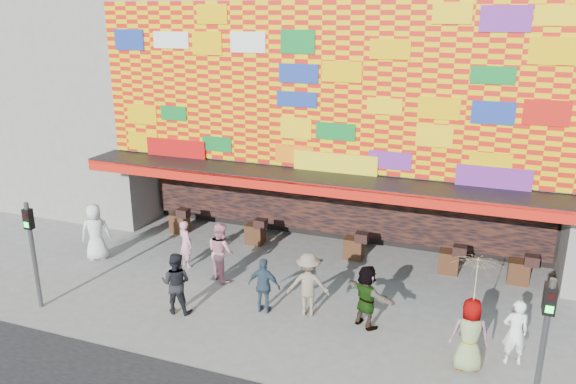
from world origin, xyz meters
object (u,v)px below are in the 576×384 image
signal_right (545,333)px  ped_c (176,283)px  ped_e (264,286)px  ped_f (367,297)px  ped_i (221,252)px  parasol (476,279)px  ped_g (470,335)px  ped_h (515,332)px  ped_d (308,284)px  ped_b (186,244)px  ped_a (96,232)px  signal_left (32,243)px

signal_right → ped_c: 8.88m
ped_c → ped_e: ped_c is taller
ped_f → ped_i: 4.78m
signal_right → parasol: signal_right is taller
ped_g → ped_i: ped_i is taller
ped_c → ped_h: 8.40m
ped_g → ped_e: bearing=-18.4°
ped_c → ped_d: ped_d is taller
ped_b → ped_a: bearing=38.9°
ped_c → ped_i: (0.22, 2.16, 0.05)m
ped_c → parasol: (7.42, 0.08, 1.37)m
ped_c → ped_g: bearing=172.1°
ped_c → ped_d: bearing=-169.9°
ped_c → ped_b: bearing=-73.0°
ped_d → parasol: 4.45m
signal_right → ped_i: 9.18m
ped_e → ped_f: ped_f is taller
ped_g → parasol: parasol is taller
ped_h → ped_e: bearing=-17.6°
ped_e → ped_b: bearing=-27.8°
signal_right → ped_e: (-6.58, 1.89, -1.09)m
ped_a → signal_right: bearing=134.1°
ped_h → ped_b: bearing=-27.6°
ped_a → ped_h: bearing=141.4°
ped_b → ped_d: ped_d is taller
ped_i → signal_left: bearing=73.1°
ped_c → parasol: parasol is taller
signal_right → ped_e: bearing=164.0°
signal_right → ped_a: signal_right is taller
ped_i → ped_h: bearing=-157.2°
signal_right → ped_d: 5.96m
ped_a → parasol: parasol is taller
ped_c → signal_right: bearing=164.5°
signal_left → ped_c: bearing=16.5°
signal_left → ped_e: (5.82, 1.89, -1.09)m
ped_a → ped_i: (4.45, 0.10, -0.04)m
ped_a → ped_h: (12.60, -1.38, -0.14)m
ped_b → ped_d: size_ratio=0.88×
ped_f → ped_d: bearing=29.4°
ped_c → ped_d: 3.49m
ped_e → ped_h: 6.20m
ped_a → ped_d: size_ratio=1.07×
ped_h → ped_a: bearing=-22.6°
ped_c → ped_d: (3.31, 1.11, 0.02)m
signal_left → ped_g: signal_left is taller
ped_i → ped_a: bearing=34.5°
signal_right → ped_f: bearing=151.1°
ped_a → ped_g: 11.82m
ped_h → ped_g: bearing=15.7°
ped_f → ped_i: (-4.66, 1.10, 0.06)m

